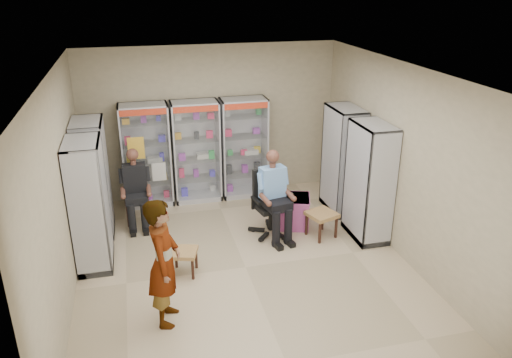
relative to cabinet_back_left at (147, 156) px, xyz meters
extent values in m
plane|color=tan|center=(1.30, -2.73, -1.00)|extent=(6.00, 6.00, 0.00)
cube|color=tan|center=(1.30, 0.27, 0.50)|extent=(5.00, 0.02, 3.00)
cube|color=tan|center=(1.30, -5.73, 0.50)|extent=(5.00, 0.02, 3.00)
cube|color=tan|center=(-1.20, -2.73, 0.50)|extent=(0.02, 6.00, 3.00)
cube|color=tan|center=(3.80, -2.73, 0.50)|extent=(0.02, 6.00, 3.00)
cube|color=beige|center=(1.30, -2.73, 2.00)|extent=(5.00, 6.00, 0.02)
cube|color=silver|center=(0.00, 0.00, 0.00)|extent=(0.90, 0.50, 2.00)
cube|color=silver|center=(0.95, 0.00, 0.00)|extent=(0.90, 0.50, 2.00)
cube|color=#ACAFB4|center=(1.90, 0.00, 0.00)|extent=(0.90, 0.50, 2.00)
cube|color=#B9BCC1|center=(3.53, -1.13, 0.00)|extent=(0.90, 0.50, 2.00)
cube|color=#B6B9BE|center=(3.53, -2.23, 0.00)|extent=(0.90, 0.50, 2.00)
cube|color=#A0A2A7|center=(-0.93, -0.93, 0.00)|extent=(0.90, 0.50, 2.00)
cube|color=#A3A6AA|center=(-0.93, -2.03, 0.00)|extent=(0.90, 0.50, 2.00)
cube|color=black|center=(-0.25, -0.73, -0.53)|extent=(0.42, 0.42, 0.94)
cube|color=black|center=(1.97, -1.75, -0.43)|extent=(0.74, 0.74, 1.15)
cube|color=#A1406D|center=(2.43, -1.56, -0.72)|extent=(0.72, 0.70, 0.55)
cylinder|color=#572407|center=(2.38, -1.62, -0.40)|extent=(0.07, 0.07, 0.11)
cube|color=olive|center=(2.79, -2.07, -0.78)|extent=(0.57, 0.57, 0.45)
cube|color=olive|center=(0.37, -2.66, -0.81)|extent=(0.48, 0.48, 0.39)
imported|color=gray|center=(0.04, -3.71, -0.14)|extent=(0.53, 0.70, 1.72)
camera|label=1|loc=(-0.15, -9.19, 3.18)|focal=35.00mm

